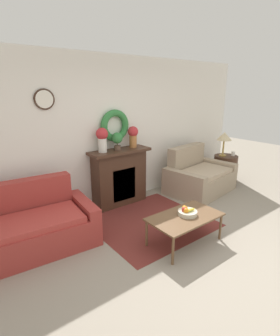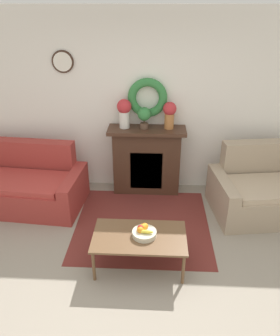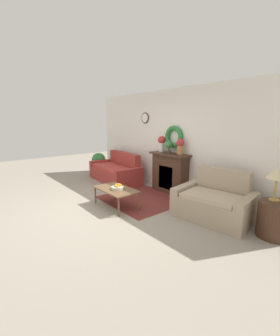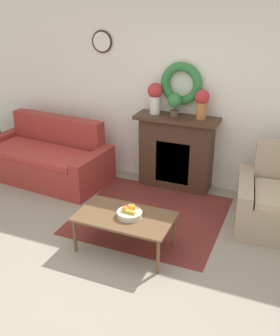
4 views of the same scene
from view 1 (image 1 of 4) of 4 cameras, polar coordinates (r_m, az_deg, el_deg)
ground_plane at (r=3.70m, az=14.45°, el=-18.61°), size 16.00×16.00×0.00m
floor_rug at (r=4.44m, az=2.15°, el=-11.56°), size 1.80×1.70×0.01m
wall_back at (r=4.87m, az=-6.68°, el=7.76°), size 6.80×0.19×2.70m
fireplace at (r=4.93m, az=-4.47°, el=-1.91°), size 1.15×0.41×1.06m
couch_left at (r=3.96m, az=-24.46°, el=-12.06°), size 2.00×1.08×0.89m
loveseat_right at (r=5.73m, az=12.63°, el=-1.88°), size 1.54×1.16×0.94m
coffee_table at (r=3.78m, az=9.76°, el=-10.75°), size 1.04×0.60×0.42m
fruit_bowl at (r=3.78m, az=10.18°, el=-9.35°), size 0.27×0.27×0.12m
side_table_by_loveseat at (r=6.60m, az=18.03°, el=0.03°), size 0.55×0.55×0.60m
table_lamp at (r=6.41m, az=17.89°, el=6.46°), size 0.34×0.34×0.56m
mug at (r=6.56m, az=19.61°, el=2.95°), size 0.08×0.08×0.10m
vase_on_mantel_left at (r=4.58m, az=-8.23°, el=6.46°), size 0.21×0.21×0.43m
vase_on_mantel_right at (r=4.93m, az=-1.54°, el=7.15°), size 0.20×0.20×0.39m
potted_plant_on_mantel at (r=4.72m, az=-4.99°, el=6.23°), size 0.20×0.20×0.32m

